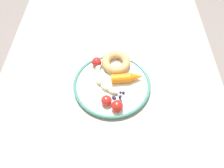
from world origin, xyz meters
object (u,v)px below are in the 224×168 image
object	(u,v)px
tomato_near	(97,62)
tomato_far	(117,106)
tomato_mid	(106,100)
dining_table	(110,95)
plate	(112,84)
banana	(102,79)
carrot_orange	(127,77)
donut	(116,62)
blueberry_pile	(118,96)

from	to	relation	value
tomato_near	tomato_far	world-z (taller)	tomato_far
tomato_far	tomato_mid	bearing A→B (deg)	59.73
tomato_mid	dining_table	bearing A→B (deg)	-4.97
plate	banana	size ratio (longest dim) A/B	1.88
tomato_mid	tomato_far	size ratio (longest dim) A/B	0.91
dining_table	banana	world-z (taller)	banana
carrot_orange	tomato_near	world-z (taller)	tomato_near
carrot_orange	tomato_far	distance (m)	0.13
dining_table	tomato_near	size ratio (longest dim) A/B	29.92
carrot_orange	tomato_mid	xyz separation A→B (m)	(-0.10, 0.07, 0.00)
dining_table	banana	bearing A→B (deg)	93.99
tomato_near	tomato_far	size ratio (longest dim) A/B	0.91
plate	banana	distance (m)	0.04
banana	tomato_near	size ratio (longest dim) A/B	4.08
carrot_orange	banana	bearing A→B (deg)	94.40
tomato_far	banana	bearing A→B (deg)	25.92
tomato_mid	tomato_far	world-z (taller)	tomato_far
carrot_orange	tomato_mid	distance (m)	0.12
donut	banana	bearing A→B (deg)	147.19
donut	tomato_far	size ratio (longest dim) A/B	2.71
donut	tomato_near	bearing A→B (deg)	91.35
plate	tomato_near	xyz separation A→B (m)	(0.09, 0.06, 0.02)
dining_table	blueberry_pile	distance (m)	0.13
plate	carrot_orange	distance (m)	0.06
tomato_near	tomato_mid	size ratio (longest dim) A/B	0.99
dining_table	plate	world-z (taller)	plate
blueberry_pile	donut	bearing A→B (deg)	3.26
donut	dining_table	bearing A→B (deg)	163.00
carrot_orange	blueberry_pile	xyz separation A→B (m)	(-0.07, 0.03, -0.01)
dining_table	blueberry_pile	world-z (taller)	blueberry_pile
tomato_near	tomato_far	distance (m)	0.21
banana	blueberry_pile	distance (m)	0.09
plate	carrot_orange	world-z (taller)	carrot_orange
plate	tomato_far	world-z (taller)	tomato_far
blueberry_pile	dining_table	bearing A→B (deg)	24.76
tomato_near	tomato_mid	distance (m)	0.17
carrot_orange	donut	world-z (taller)	carrot_orange
donut	tomato_far	xyz separation A→B (m)	(-0.19, -0.00, 0.00)
carrot_orange	donut	distance (m)	0.08
donut	tomato_mid	distance (m)	0.17
tomato_mid	tomato_far	bearing A→B (deg)	-120.27
dining_table	carrot_orange	size ratio (longest dim) A/B	9.14
banana	tomato_mid	xyz separation A→B (m)	(-0.09, -0.02, 0.01)
banana	carrot_orange	xyz separation A→B (m)	(0.01, -0.09, 0.00)
plate	banana	world-z (taller)	banana
dining_table	carrot_orange	world-z (taller)	carrot_orange
dining_table	donut	distance (m)	0.14
donut	tomato_near	world-z (taller)	tomato_near
blueberry_pile	tomato_far	world-z (taller)	tomato_far
blueberry_pile	tomato_far	xyz separation A→B (m)	(-0.05, 0.00, 0.01)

